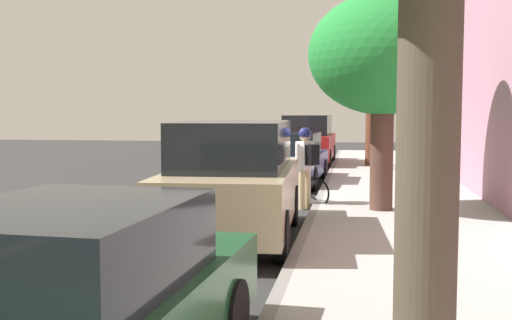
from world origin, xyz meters
TOP-DOWN VIEW (x-y plane):
  - ground at (0.00, 0.00)m, footprint 56.67×56.67m
  - sidewalk at (3.79, 0.00)m, footprint 3.62×35.42m
  - curb_edge at (1.90, 0.00)m, footprint 0.16×35.42m
  - lane_stripe_centre at (-3.16, 0.19)m, footprint 0.14×35.80m
  - lane_stripe_bike_edge at (0.43, 0.00)m, footprint 0.12×35.42m
  - building_facade at (5.85, 0.00)m, footprint 0.50×35.42m
  - parked_sedan_green_nearest at (0.76, -10.36)m, footprint 2.03×4.49m
  - parked_suv_tan_second at (0.75, -4.31)m, footprint 2.15×4.79m
  - parked_sedan_dark_blue_mid at (0.85, 3.60)m, footprint 2.00×4.48m
  - parked_suv_red_far at (0.87, 9.78)m, footprint 2.02×4.73m
  - bicycle_at_curb at (1.44, -0.41)m, footprint 1.51×0.90m
  - cyclist_with_backpack at (1.66, -0.87)m, footprint 0.52×0.55m
  - street_tree_far_end at (3.26, -1.55)m, footprint 3.02×3.02m
  - street_tree_corner at (3.26, 8.89)m, footprint 2.96×2.96m
  - pedestrian_on_phone at (3.82, 7.52)m, footprint 0.30×0.61m

SIDE VIEW (x-z plane):
  - ground at x=0.00m, z-range 0.00..0.00m
  - lane_stripe_centre at x=-3.16m, z-range 0.00..0.01m
  - lane_stripe_bike_edge at x=0.43m, z-range 0.00..0.01m
  - sidewalk at x=3.79m, z-range 0.00..0.14m
  - curb_edge at x=1.90m, z-range 0.00..0.14m
  - bicycle_at_curb at x=1.44m, z-range 0.00..0.73m
  - parked_sedan_green_nearest at x=0.76m, z-range -0.01..1.51m
  - parked_sedan_dark_blue_mid at x=0.85m, z-range -0.01..1.51m
  - parked_suv_tan_second at x=0.75m, z-range 0.03..2.02m
  - parked_suv_red_far at x=0.87m, z-range 0.03..2.02m
  - cyclist_with_backpack at x=1.66m, z-range 0.21..2.01m
  - pedestrian_on_phone at x=3.82m, z-range 0.26..2.01m
  - building_facade at x=5.85m, z-range 0.00..6.08m
  - street_tree_far_end at x=3.26m, z-range 1.07..5.45m
  - street_tree_corner at x=3.26m, z-range 1.42..6.91m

